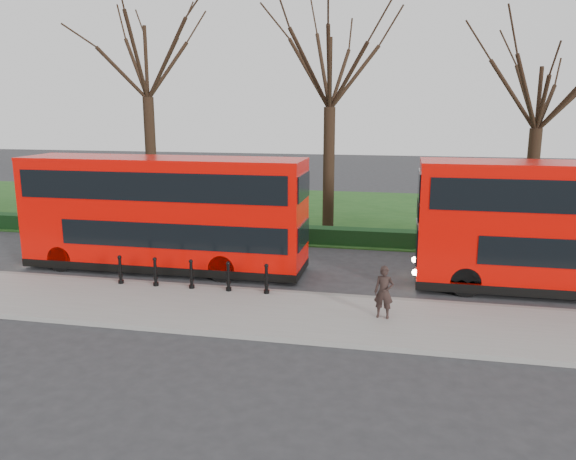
# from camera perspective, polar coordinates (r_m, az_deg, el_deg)

# --- Properties ---
(ground) EXTENTS (120.00, 120.00, 0.00)m
(ground) POSITION_cam_1_polar(r_m,az_deg,el_deg) (21.07, -5.14, -5.39)
(ground) COLOR #28282B
(ground) RESTS_ON ground
(pavement) EXTENTS (60.00, 4.00, 0.15)m
(pavement) POSITION_cam_1_polar(r_m,az_deg,el_deg) (18.36, -7.89, -7.92)
(pavement) COLOR gray
(pavement) RESTS_ON ground
(kerb) EXTENTS (60.00, 0.25, 0.16)m
(kerb) POSITION_cam_1_polar(r_m,az_deg,el_deg) (20.14, -5.98, -6.02)
(kerb) COLOR slate
(kerb) RESTS_ON ground
(grass_verge) EXTENTS (60.00, 18.00, 0.06)m
(grass_verge) POSITION_cam_1_polar(r_m,az_deg,el_deg) (35.27, 1.96, 1.90)
(grass_verge) COLOR #1A4617
(grass_verge) RESTS_ON ground
(hedge) EXTENTS (60.00, 0.90, 0.80)m
(hedge) POSITION_cam_1_polar(r_m,az_deg,el_deg) (27.32, -1.01, -0.37)
(hedge) COLOR black
(hedge) RESTS_ON ground
(yellow_line_outer) EXTENTS (60.00, 0.10, 0.01)m
(yellow_line_outer) POSITION_cam_1_polar(r_m,az_deg,el_deg) (20.44, -5.71, -5.95)
(yellow_line_outer) COLOR yellow
(yellow_line_outer) RESTS_ON ground
(yellow_line_inner) EXTENTS (60.00, 0.10, 0.01)m
(yellow_line_inner) POSITION_cam_1_polar(r_m,az_deg,el_deg) (20.62, -5.55, -5.78)
(yellow_line_inner) COLOR yellow
(yellow_line_inner) RESTS_ON ground
(tree_left) EXTENTS (8.12, 8.12, 12.69)m
(tree_left) POSITION_cam_1_polar(r_m,az_deg,el_deg) (32.48, -14.26, 16.95)
(tree_left) COLOR black
(tree_left) RESTS_ON ground
(tree_mid) EXTENTS (7.50, 7.50, 11.71)m
(tree_mid) POSITION_cam_1_polar(r_m,az_deg,el_deg) (29.53, 4.32, 16.39)
(tree_mid) COLOR black
(tree_mid) RESTS_ON ground
(tree_right) EXTENTS (6.32, 6.32, 9.88)m
(tree_right) POSITION_cam_1_polar(r_m,az_deg,el_deg) (29.81, 24.20, 12.76)
(tree_right) COLOR black
(tree_right) RESTS_ON ground
(bollard_row) EXTENTS (5.60, 0.15, 1.00)m
(bollard_row) POSITION_cam_1_polar(r_m,az_deg,el_deg) (20.08, -9.79, -4.48)
(bollard_row) COLOR black
(bollard_row) RESTS_ON pavement
(bus_lead) EXTENTS (11.29, 2.59, 4.49)m
(bus_lead) POSITION_cam_1_polar(r_m,az_deg,el_deg) (22.79, -12.53, 1.58)
(bus_lead) COLOR #D00701
(bus_lead) RESTS_ON ground
(pedestrian) EXTENTS (0.63, 0.45, 1.61)m
(pedestrian) POSITION_cam_1_polar(r_m,az_deg,el_deg) (17.22, 9.72, -6.25)
(pedestrian) COLOR black
(pedestrian) RESTS_ON pavement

